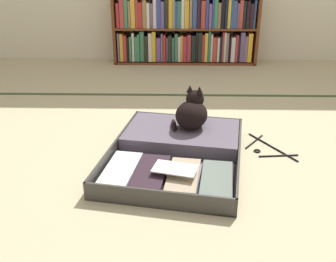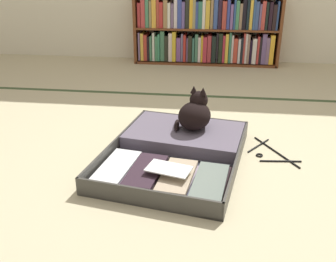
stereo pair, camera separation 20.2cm
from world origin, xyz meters
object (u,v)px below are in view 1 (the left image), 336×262
object	(u,v)px
clothes_hanger	(267,148)
black_cat	(192,113)
open_suitcase	(178,148)
bookshelf	(185,30)

from	to	relation	value
clothes_hanger	black_cat	bearing A→B (deg)	168.02
open_suitcase	black_cat	xyz separation A→B (m)	(0.08, 0.18, 0.15)
open_suitcase	black_cat	world-z (taller)	black_cat
bookshelf	open_suitcase	xyz separation A→B (m)	(-0.07, -2.20, -0.32)
open_suitcase	clothes_hanger	bearing A→B (deg)	9.14
bookshelf	black_cat	world-z (taller)	bookshelf
open_suitcase	clothes_hanger	world-z (taller)	open_suitcase
black_cat	open_suitcase	bearing A→B (deg)	-114.72
bookshelf	open_suitcase	distance (m)	2.22
bookshelf	open_suitcase	size ratio (longest dim) A/B	1.48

